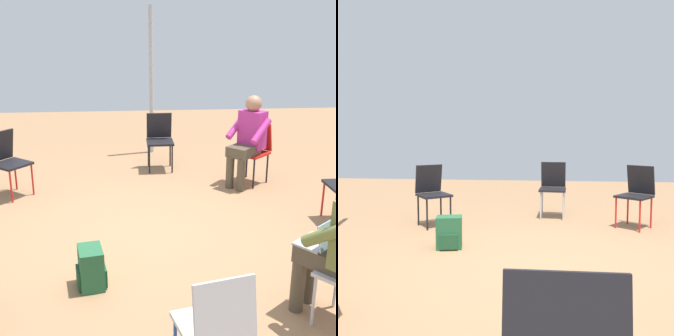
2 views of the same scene
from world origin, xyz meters
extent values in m
plane|color=#99704C|center=(0.00, 0.00, 0.00)|extent=(14.00, 14.00, 0.00)
cube|color=black|center=(2.19, -0.18, 0.43)|extent=(0.43, 0.43, 0.03)
cylinder|color=#B7B7BC|center=(2.01, -0.33, 0.21)|extent=(0.02, 0.02, 0.42)
cylinder|color=#B7B7BC|center=(2.03, 0.00, 0.21)|extent=(0.02, 0.02, 0.42)
cylinder|color=#B7B7BC|center=(2.35, -0.36, 0.21)|extent=(0.02, 0.02, 0.42)
cylinder|color=#B7B7BC|center=(2.37, -0.02, 0.21)|extent=(0.02, 0.02, 0.42)
cube|color=black|center=(2.38, -0.19, 0.65)|extent=(0.12, 0.39, 0.40)
cube|color=black|center=(1.46, 1.47, 0.43)|extent=(0.56, 0.56, 0.03)
cylinder|color=black|center=(1.44, 1.23, 0.21)|extent=(0.02, 0.02, 0.42)
cylinder|color=black|center=(1.22, 1.50, 0.21)|extent=(0.02, 0.02, 0.42)
cylinder|color=black|center=(1.70, 1.44, 0.21)|extent=(0.02, 0.02, 0.42)
cylinder|color=black|center=(1.49, 1.71, 0.21)|extent=(0.02, 0.02, 0.42)
cube|color=black|center=(1.61, 1.59, 0.65)|extent=(0.31, 0.35, 0.40)
cube|color=black|center=(1.64, -1.26, 0.43)|extent=(0.56, 0.56, 0.03)
cylinder|color=red|center=(1.40, -1.29, 0.21)|extent=(0.02, 0.02, 0.42)
cylinder|color=red|center=(1.61, -1.02, 0.21)|extent=(0.02, 0.02, 0.42)
cylinder|color=red|center=(1.67, -1.50, 0.21)|extent=(0.02, 0.02, 0.42)
cylinder|color=red|center=(1.88, -1.24, 0.21)|extent=(0.02, 0.02, 0.42)
cube|color=black|center=(1.79, -1.38, 0.65)|extent=(0.31, 0.35, 0.40)
cube|color=#235B38|center=(0.48, 1.00, 0.18)|extent=(0.25, 0.31, 0.36)
cube|color=#1C492C|center=(0.48, 1.00, 0.10)|extent=(0.28, 0.24, 0.16)
camera|label=1|loc=(0.12, 4.60, 2.23)|focal=50.00mm
camera|label=2|loc=(-3.53, -0.06, 1.25)|focal=40.00mm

